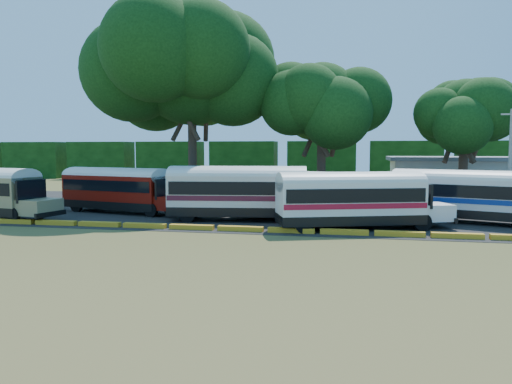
% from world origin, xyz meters
% --- Properties ---
extents(ground, '(160.00, 160.00, 0.00)m').
position_xyz_m(ground, '(0.00, 0.00, 0.00)').
color(ground, '#384818').
rests_on(ground, ground).
extents(asphalt_strip, '(64.00, 24.00, 0.02)m').
position_xyz_m(asphalt_strip, '(1.00, 12.00, 0.01)').
color(asphalt_strip, black).
rests_on(asphalt_strip, ground).
extents(curb, '(53.70, 0.45, 0.30)m').
position_xyz_m(curb, '(-0.00, 1.00, 0.15)').
color(curb, gold).
rests_on(curb, ground).
extents(terminal_building, '(19.00, 9.00, 4.00)m').
position_xyz_m(terminal_building, '(18.00, 30.00, 2.03)').
color(terminal_building, silver).
rests_on(terminal_building, ground).
extents(treeline_backdrop, '(130.00, 4.00, 6.00)m').
position_xyz_m(treeline_backdrop, '(0.00, 48.00, 3.00)').
color(treeline_backdrop, black).
rests_on(treeline_backdrop, ground).
extents(bus_red, '(10.71, 4.96, 3.42)m').
position_xyz_m(bus_red, '(-12.51, 7.62, 1.96)').
color(bus_red, black).
rests_on(bus_red, ground).
extents(bus_cream_west, '(11.48, 4.16, 3.69)m').
position_xyz_m(bus_cream_west, '(-2.44, 5.31, 2.09)').
color(bus_cream_west, black).
rests_on(bus_cream_west, ground).
extents(bus_cream_east, '(10.26, 5.37, 3.29)m').
position_xyz_m(bus_cream_east, '(1.05, 7.53, 1.86)').
color(bus_cream_east, black).
rests_on(bus_cream_east, ground).
extents(bus_white_red, '(10.83, 5.85, 3.47)m').
position_xyz_m(bus_white_red, '(4.97, 3.06, 1.96)').
color(bus_white_red, black).
rests_on(bus_white_red, ground).
extents(bus_white_blue, '(10.72, 6.24, 3.45)m').
position_xyz_m(bus_white_blue, '(12.02, 7.47, 1.95)').
color(bus_white_blue, black).
rests_on(bus_white_blue, ground).
extents(tree_west, '(14.74, 14.74, 17.83)m').
position_xyz_m(tree_west, '(-9.91, 17.29, 12.40)').
color(tree_west, '#322519').
rests_on(tree_west, ground).
extents(tree_center, '(9.16, 9.16, 12.68)m').
position_xyz_m(tree_center, '(1.90, 19.24, 9.26)').
color(tree_center, '#322519').
rests_on(tree_center, ground).
extents(tree_east, '(7.69, 7.69, 10.98)m').
position_xyz_m(tree_east, '(14.42, 20.06, 8.09)').
color(tree_east, '#322519').
rests_on(tree_east, ground).
extents(utility_pole, '(1.60, 0.30, 7.81)m').
position_xyz_m(utility_pole, '(16.48, 13.51, 4.02)').
color(utility_pole, gray).
rests_on(utility_pole, ground).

